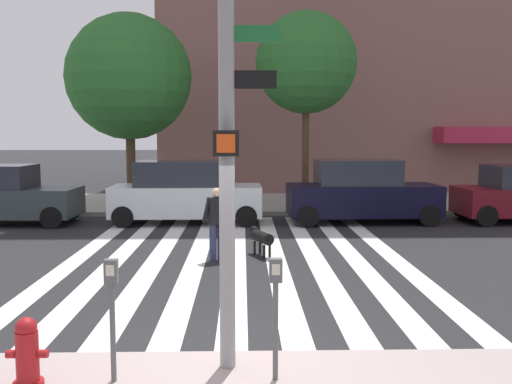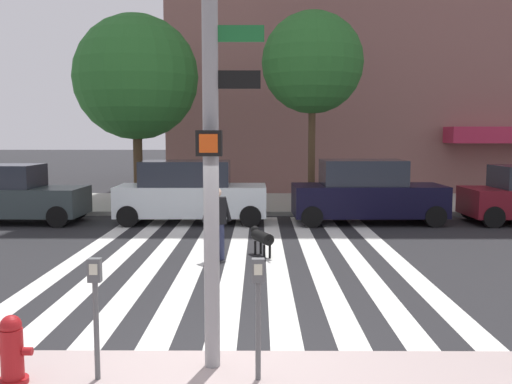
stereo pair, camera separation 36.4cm
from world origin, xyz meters
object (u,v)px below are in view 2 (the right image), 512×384
(fire_hydrant, at_px, (12,351))
(parked_car_behind_first, at_px, (190,193))
(parking_meter_second_along, at_px, (96,302))
(street_tree_middle, at_px, (313,63))
(parked_car_third_in_line, at_px, (366,193))
(traffic_light_pole, at_px, (210,73))
(pedestrian_dog_walker, at_px, (217,219))
(parked_car_near_curb, at_px, (5,195))
(dog_on_leash, at_px, (261,237))
(parking_meter_curbside, at_px, (258,302))
(street_tree_nearest, at_px, (136,78))

(fire_hydrant, bearing_deg, parked_car_behind_first, 87.69)
(parking_meter_second_along, xyz_separation_m, street_tree_middle, (3.64, 14.23, 4.24))
(parked_car_third_in_line, bearing_deg, traffic_light_pole, -108.72)
(parked_car_behind_first, xyz_separation_m, pedestrian_dog_walker, (1.24, -5.31, -0.03))
(fire_hydrant, relative_size, street_tree_middle, 0.11)
(parking_meter_second_along, relative_size, parked_car_near_curb, 0.28)
(traffic_light_pole, bearing_deg, parked_car_third_in_line, 71.28)
(parked_car_behind_first, xyz_separation_m, dog_on_leash, (2.24, -4.88, -0.51))
(parked_car_third_in_line, relative_size, pedestrian_dog_walker, 2.90)
(parked_car_near_curb, xyz_separation_m, parked_car_behind_first, (5.87, -0.00, 0.08))
(parking_meter_second_along, bearing_deg, dog_on_leash, 75.32)
(parking_meter_curbside, xyz_separation_m, parked_car_third_in_line, (3.40, 11.90, -0.07))
(parked_car_third_in_line, relative_size, dog_on_leash, 4.36)
(fire_hydrant, relative_size, parked_car_third_in_line, 0.16)
(street_tree_nearest, distance_m, dog_on_leash, 9.88)
(traffic_light_pole, relative_size, parked_car_behind_first, 1.24)
(parking_meter_second_along, distance_m, parked_car_behind_first, 11.91)
(fire_hydrant, relative_size, parking_meter_second_along, 0.56)
(parking_meter_curbside, height_order, parked_car_behind_first, parked_car_behind_first)
(parking_meter_curbside, bearing_deg, parked_car_behind_first, 100.37)
(traffic_light_pole, distance_m, parked_car_near_curb, 14.06)
(parking_meter_second_along, bearing_deg, parking_meter_curbside, 0.04)
(fire_hydrant, distance_m, dog_on_leash, 7.64)
(dog_on_leash, bearing_deg, parking_meter_second_along, -104.68)
(fire_hydrant, bearing_deg, street_tree_nearest, 96.69)
(parking_meter_curbside, xyz_separation_m, street_tree_nearest, (-4.40, 14.68, 3.78))
(parked_car_behind_first, relative_size, street_tree_nearest, 0.68)
(street_tree_middle, bearing_deg, fire_hydrant, -107.52)
(parked_car_behind_first, bearing_deg, traffic_light_pole, -81.89)
(parking_meter_curbside, xyz_separation_m, parked_car_behind_first, (-2.18, 11.90, -0.07))
(parking_meter_curbside, bearing_deg, parked_car_third_in_line, 74.07)
(street_tree_middle, bearing_deg, traffic_light_pole, -99.77)
(pedestrian_dog_walker, bearing_deg, street_tree_middle, 69.83)
(parking_meter_second_along, height_order, street_tree_nearest, street_tree_nearest)
(parked_car_third_in_line, height_order, pedestrian_dog_walker, parked_car_third_in_line)
(street_tree_nearest, height_order, street_tree_middle, street_tree_middle)
(parked_car_third_in_line, bearing_deg, pedestrian_dog_walker, -129.22)
(pedestrian_dog_walker, relative_size, dog_on_leash, 1.50)
(traffic_light_pole, bearing_deg, parked_car_near_curb, 123.01)
(parked_car_third_in_line, relative_size, street_tree_nearest, 0.69)
(parking_meter_second_along, distance_m, parked_car_near_curb, 13.46)
(parking_meter_curbside, xyz_separation_m, parking_meter_second_along, (-1.78, -0.00, 0.00))
(fire_hydrant, distance_m, parked_car_behind_first, 12.04)
(fire_hydrant, height_order, parking_meter_curbside, parking_meter_curbside)
(parked_car_third_in_line, xyz_separation_m, street_tree_nearest, (-7.79, 2.78, 3.85))
(traffic_light_pole, xyz_separation_m, fire_hydrant, (-2.14, -0.44, -3.00))
(traffic_light_pole, height_order, dog_on_leash, traffic_light_pole)
(parked_car_near_curb, xyz_separation_m, street_tree_middle, (9.92, 2.32, 4.38))
(parking_meter_second_along, height_order, pedestrian_dog_walker, pedestrian_dog_walker)
(traffic_light_pole, height_order, pedestrian_dog_walker, traffic_light_pole)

